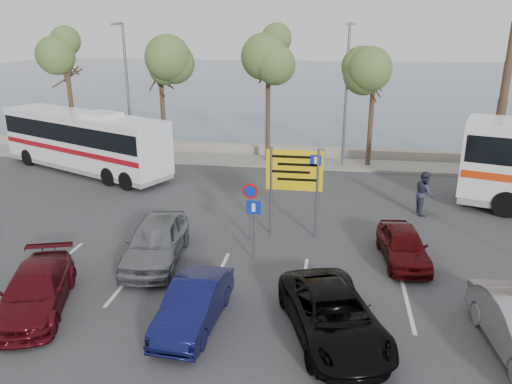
# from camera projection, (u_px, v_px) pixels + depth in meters

# --- Properties ---
(ground) EXTENTS (120.00, 120.00, 0.00)m
(ground) POSITION_uv_depth(u_px,v_px,m) (256.00, 270.00, 17.21)
(ground) COLOR #323235
(ground) RESTS_ON ground
(kerb_strip) EXTENTS (44.00, 2.40, 0.15)m
(kerb_strip) POSITION_uv_depth(u_px,v_px,m) (292.00, 162.00, 30.29)
(kerb_strip) COLOR gray
(kerb_strip) RESTS_ON ground
(seawall) EXTENTS (48.00, 0.80, 0.60)m
(seawall) POSITION_uv_depth(u_px,v_px,m) (295.00, 151.00, 32.09)
(seawall) COLOR gray
(seawall) RESTS_ON ground
(sea) EXTENTS (140.00, 140.00, 0.00)m
(sea) POSITION_uv_depth(u_px,v_px,m) (320.00, 82.00, 73.37)
(sea) COLOR #465670
(sea) RESTS_ON ground
(tree_far_left) EXTENTS (3.20, 3.20, 7.60)m
(tree_far_left) POSITION_uv_depth(u_px,v_px,m) (65.00, 54.00, 30.38)
(tree_far_left) COLOR #382619
(tree_far_left) RESTS_ON kerb_strip
(tree_left) EXTENTS (3.20, 3.20, 7.20)m
(tree_left) POSITION_uv_depth(u_px,v_px,m) (160.00, 60.00, 29.59)
(tree_left) COLOR #382619
(tree_left) RESTS_ON kerb_strip
(tree_mid) EXTENTS (3.20, 3.20, 8.00)m
(tree_mid) POSITION_uv_depth(u_px,v_px,m) (268.00, 50.00, 28.41)
(tree_mid) COLOR #382619
(tree_mid) RESTS_ON kerb_strip
(tree_right) EXTENTS (3.20, 3.20, 7.40)m
(tree_right) POSITION_uv_depth(u_px,v_px,m) (375.00, 60.00, 27.68)
(tree_right) COLOR #382619
(tree_right) RESTS_ON kerb_strip
(street_lamp_left) EXTENTS (0.45, 1.15, 8.01)m
(street_lamp_left) POSITION_uv_depth(u_px,v_px,m) (127.00, 85.00, 29.88)
(street_lamp_left) COLOR slate
(street_lamp_left) RESTS_ON kerb_strip
(street_lamp_right) EXTENTS (0.45, 1.15, 8.01)m
(street_lamp_right) POSITION_uv_depth(u_px,v_px,m) (346.00, 89.00, 27.95)
(street_lamp_right) COLOR slate
(street_lamp_right) RESTS_ON kerb_strip
(direction_sign) EXTENTS (2.20, 0.12, 3.60)m
(direction_sign) POSITION_uv_depth(u_px,v_px,m) (294.00, 177.00, 19.28)
(direction_sign) COLOR slate
(direction_sign) RESTS_ON ground
(sign_no_stop) EXTENTS (0.60, 0.08, 2.35)m
(sign_no_stop) POSITION_uv_depth(u_px,v_px,m) (250.00, 203.00, 19.03)
(sign_no_stop) COLOR slate
(sign_no_stop) RESTS_ON ground
(sign_parking) EXTENTS (0.50, 0.07, 2.25)m
(sign_parking) POSITION_uv_depth(u_px,v_px,m) (254.00, 221.00, 17.51)
(sign_parking) COLOR slate
(sign_parking) RESTS_ON ground
(lane_markings) EXTENTS (12.02, 4.20, 0.01)m
(lane_markings) POSITION_uv_depth(u_px,v_px,m) (217.00, 281.00, 16.44)
(lane_markings) COLOR silver
(lane_markings) RESTS_ON ground
(coach_bus_left) EXTENTS (11.34, 6.97, 3.55)m
(coach_bus_left) POSITION_uv_depth(u_px,v_px,m) (84.00, 143.00, 28.23)
(coach_bus_left) COLOR white
(coach_bus_left) RESTS_ON ground
(car_silver_a) EXTENTS (2.37, 4.75, 1.56)m
(car_silver_a) POSITION_uv_depth(u_px,v_px,m) (156.00, 241.00, 17.61)
(car_silver_a) COLOR slate
(car_silver_a) RESTS_ON ground
(car_blue) EXTENTS (1.55, 3.88, 1.25)m
(car_blue) POSITION_uv_depth(u_px,v_px,m) (194.00, 304.00, 13.91)
(car_blue) COLOR #0D1040
(car_blue) RESTS_ON ground
(car_maroon) EXTENTS (3.00, 4.63, 1.25)m
(car_maroon) POSITION_uv_depth(u_px,v_px,m) (35.00, 291.00, 14.63)
(car_maroon) COLOR #550E15
(car_maroon) RESTS_ON ground
(car_red) EXTENTS (1.82, 3.77, 1.24)m
(car_red) POSITION_uv_depth(u_px,v_px,m) (403.00, 245.00, 17.67)
(car_red) COLOR #470A0B
(car_red) RESTS_ON ground
(suv_black) EXTENTS (3.56, 5.13, 1.30)m
(suv_black) POSITION_uv_depth(u_px,v_px,m) (333.00, 315.00, 13.33)
(suv_black) COLOR black
(suv_black) RESTS_ON ground
(pedestrian_far) EXTENTS (0.82, 1.01, 1.95)m
(pedestrian_far) POSITION_uv_depth(u_px,v_px,m) (424.00, 193.00, 22.02)
(pedestrian_far) COLOR #2E3145
(pedestrian_far) RESTS_ON ground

